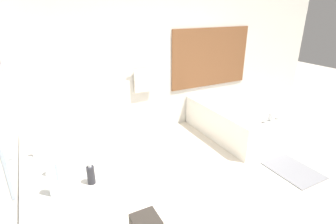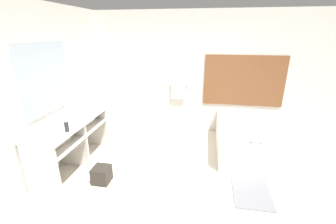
# 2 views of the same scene
# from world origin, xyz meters

# --- Properties ---
(ground_plane) EXTENTS (16.00, 16.00, 0.00)m
(ground_plane) POSITION_xyz_m (0.00, 0.00, 0.00)
(ground_plane) COLOR beige
(ground_plane) RESTS_ON ground
(wall_back_with_blinds) EXTENTS (7.40, 0.13, 2.70)m
(wall_back_with_blinds) POSITION_xyz_m (0.04, 2.23, 1.34)
(wall_back_with_blinds) COLOR silver
(wall_back_with_blinds) RESTS_ON ground_plane
(vanity_counter) EXTENTS (0.59, 1.64, 0.85)m
(vanity_counter) POSITION_xyz_m (-1.89, 0.33, 0.63)
(vanity_counter) COLOR silver
(vanity_counter) RESTS_ON ground_plane
(sink_faucet) EXTENTS (0.09, 0.04, 0.18)m
(sink_faucet) POSITION_xyz_m (-2.05, 0.55, 0.94)
(sink_faucet) COLOR silver
(sink_faucet) RESTS_ON vanity_counter
(bathtub) EXTENTS (1.04, 1.69, 0.66)m
(bathtub) POSITION_xyz_m (1.12, 1.34, 0.30)
(bathtub) COLOR silver
(bathtub) RESTS_ON ground_plane
(water_bottle_1) EXTENTS (0.06, 0.06, 0.24)m
(water_bottle_1) POSITION_xyz_m (-1.95, -0.11, 0.97)
(water_bottle_1) COLOR white
(water_bottle_1) RESTS_ON vanity_counter
(water_bottle_2) EXTENTS (0.06, 0.06, 0.23)m
(water_bottle_2) POSITION_xyz_m (-1.92, 0.14, 0.96)
(water_bottle_2) COLOR white
(water_bottle_2) RESTS_ON vanity_counter
(water_bottle_3) EXTENTS (0.06, 0.06, 0.23)m
(water_bottle_3) POSITION_xyz_m (-1.89, 0.01, 0.96)
(water_bottle_3) COLOR white
(water_bottle_3) RESTS_ON vanity_counter
(soap_dispenser) EXTENTS (0.06, 0.06, 0.18)m
(soap_dispenser) POSITION_xyz_m (-1.68, -0.10, 0.93)
(soap_dispenser) COLOR #28282D
(soap_dispenser) RESTS_ON vanity_counter
(bath_mat) EXTENTS (0.54, 0.71, 0.02)m
(bath_mat) POSITION_xyz_m (1.07, 0.05, 0.01)
(bath_mat) COLOR slate
(bath_mat) RESTS_ON ground_plane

